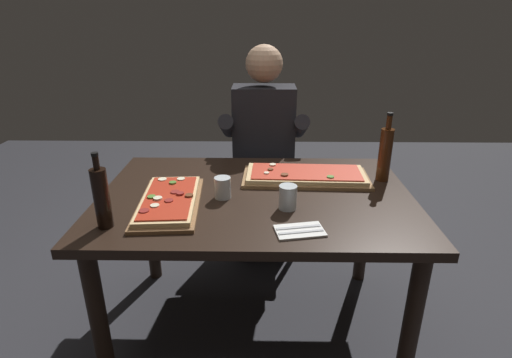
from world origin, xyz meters
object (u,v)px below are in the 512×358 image
object	(u,v)px
tumbler_near_camera	(223,189)
tumbler_far_side	(288,197)
oil_bottle_amber	(385,153)
diner_chair	(263,175)
pizza_rectangular_front	(306,176)
dining_table	(256,212)
wine_bottle_dark	(102,197)
pizza_rectangular_left	(169,201)
seated_diner	(264,144)

from	to	relation	value
tumbler_near_camera	tumbler_far_side	distance (m)	0.30
oil_bottle_amber	diner_chair	size ratio (longest dim) A/B	0.38
pizza_rectangular_front	oil_bottle_amber	distance (m)	0.39
dining_table	wine_bottle_dark	xyz separation A→B (m)	(-0.57, -0.31, 0.22)
tumbler_near_camera	diner_chair	size ratio (longest dim) A/B	0.11
oil_bottle_amber	tumbler_far_side	world-z (taller)	oil_bottle_amber
pizza_rectangular_front	oil_bottle_amber	world-z (taller)	oil_bottle_amber
pizza_rectangular_left	wine_bottle_dark	world-z (taller)	wine_bottle_dark
pizza_rectangular_left	seated_diner	bearing A→B (deg)	64.98
pizza_rectangular_front	diner_chair	world-z (taller)	diner_chair
diner_chair	seated_diner	world-z (taller)	seated_diner
pizza_rectangular_front	tumbler_near_camera	distance (m)	0.44
pizza_rectangular_left	wine_bottle_dark	size ratio (longest dim) A/B	1.74
pizza_rectangular_left	tumbler_near_camera	bearing A→B (deg)	19.63
oil_bottle_amber	tumbler_near_camera	xyz separation A→B (m)	(-0.76, -0.22, -0.09)
tumbler_near_camera	seated_diner	world-z (taller)	seated_diner
dining_table	tumbler_near_camera	bearing A→B (deg)	-162.50
pizza_rectangular_left	diner_chair	size ratio (longest dim) A/B	0.59
tumbler_far_side	seated_diner	bearing A→B (deg)	96.32
dining_table	diner_chair	xyz separation A→B (m)	(0.04, 0.86, -0.16)
dining_table	pizza_rectangular_left	distance (m)	0.40
pizza_rectangular_front	wine_bottle_dark	world-z (taller)	wine_bottle_dark
pizza_rectangular_left	seated_diner	size ratio (longest dim) A/B	0.39
dining_table	pizza_rectangular_left	xyz separation A→B (m)	(-0.36, -0.12, 0.12)
seated_diner	tumbler_far_side	bearing A→B (deg)	-83.68
dining_table	pizza_rectangular_left	world-z (taller)	pizza_rectangular_left
dining_table	oil_bottle_amber	distance (m)	0.68
pizza_rectangular_front	diner_chair	xyz separation A→B (m)	(-0.20, 0.68, -0.27)
tumbler_near_camera	diner_chair	bearing A→B (deg)	78.63
wine_bottle_dark	tumbler_far_side	xyz separation A→B (m)	(0.70, 0.16, -0.07)
oil_bottle_amber	tumbler_near_camera	bearing A→B (deg)	-164.06
wine_bottle_dark	dining_table	bearing A→B (deg)	28.83
oil_bottle_amber	pizza_rectangular_front	bearing A→B (deg)	179.95
dining_table	tumbler_near_camera	size ratio (longest dim) A/B	14.78
tumbler_far_side	diner_chair	xyz separation A→B (m)	(-0.10, 1.00, -0.30)
oil_bottle_amber	seated_diner	bearing A→B (deg)	135.60
tumbler_near_camera	seated_diner	distance (m)	0.80
pizza_rectangular_left	pizza_rectangular_front	bearing A→B (deg)	26.01
pizza_rectangular_front	tumbler_far_side	size ratio (longest dim) A/B	6.09
dining_table	pizza_rectangular_left	bearing A→B (deg)	-161.21
dining_table	tumbler_far_side	world-z (taller)	tumbler_far_side
tumbler_far_side	diner_chair	size ratio (longest dim) A/B	0.12
oil_bottle_amber	pizza_rectangular_left	bearing A→B (deg)	-163.22
tumbler_far_side	seated_diner	xyz separation A→B (m)	(-0.10, 0.88, -0.05)
diner_chair	oil_bottle_amber	bearing A→B (deg)	-49.90
pizza_rectangular_front	diner_chair	size ratio (longest dim) A/B	0.71
wine_bottle_dark	diner_chair	xyz separation A→B (m)	(0.60, 1.17, -0.38)
tumbler_far_side	diner_chair	world-z (taller)	diner_chair
tumbler_near_camera	diner_chair	distance (m)	0.97
wine_bottle_dark	tumbler_near_camera	world-z (taller)	wine_bottle_dark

